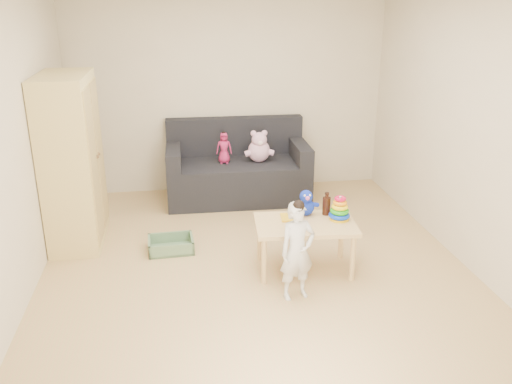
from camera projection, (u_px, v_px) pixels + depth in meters
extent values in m
plane|color=tan|center=(255.00, 264.00, 5.25)|extent=(4.50, 4.50, 0.00)
plane|color=beige|center=(229.00, 90.00, 6.88)|extent=(4.00, 0.00, 4.00)
plane|color=beige|center=(321.00, 242.00, 2.71)|extent=(4.00, 0.00, 4.00)
plane|color=beige|center=(18.00, 142.00, 4.51)|extent=(0.00, 4.50, 4.50)
plane|color=beige|center=(465.00, 125.00, 5.07)|extent=(0.00, 4.50, 4.50)
cube|color=#E4CE7D|center=(72.00, 161.00, 5.47)|extent=(0.48, 0.97, 1.74)
cube|color=black|center=(238.00, 180.00, 6.83)|extent=(1.76, 0.90, 0.49)
cube|color=tan|center=(305.00, 246.00, 5.06)|extent=(0.96, 0.65, 0.48)
imported|color=silver|center=(297.00, 252.00, 4.54)|extent=(0.35, 0.28, 0.84)
imported|color=#AF2056|center=(224.00, 148.00, 6.62)|extent=(0.20, 0.14, 0.38)
cylinder|color=gold|center=(339.00, 218.00, 5.04)|extent=(0.18, 0.18, 0.02)
cylinder|color=silver|center=(340.00, 208.00, 5.00)|extent=(0.02, 0.02, 0.22)
torus|color=#0C38C9|center=(339.00, 215.00, 5.03)|extent=(0.20, 0.20, 0.04)
torus|color=#229D18|center=(340.00, 211.00, 5.01)|extent=(0.18, 0.18, 0.04)
torus|color=yellow|center=(340.00, 207.00, 5.00)|extent=(0.15, 0.15, 0.04)
torus|color=orange|center=(340.00, 203.00, 4.99)|extent=(0.13, 0.13, 0.04)
torus|color=red|center=(340.00, 199.00, 4.97)|extent=(0.11, 0.11, 0.04)
cylinder|color=black|center=(326.00, 206.00, 5.13)|extent=(0.08, 0.08, 0.17)
cylinder|color=black|center=(327.00, 196.00, 5.10)|extent=(0.03, 0.03, 0.05)
cylinder|color=black|center=(327.00, 193.00, 5.09)|extent=(0.04, 0.04, 0.01)
cube|color=yellow|center=(291.00, 217.00, 5.07)|extent=(0.21, 0.21, 0.01)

